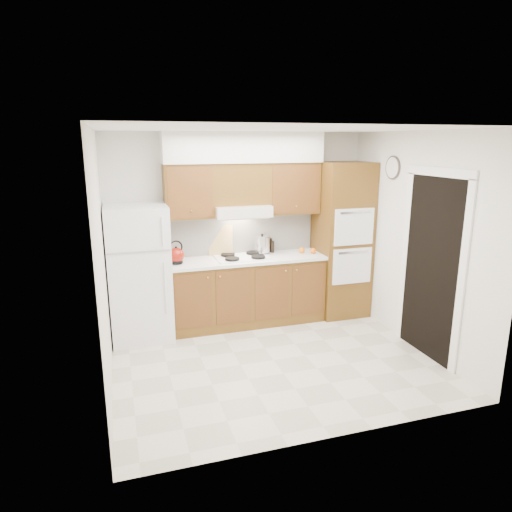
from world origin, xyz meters
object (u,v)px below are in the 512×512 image
(fridge, at_px, (139,273))
(stock_pot, at_px, (262,244))
(kettle, at_px, (176,255))
(oven_cabinet, at_px, (342,240))

(fridge, bearing_deg, stock_pot, 6.75)
(fridge, bearing_deg, kettle, 1.63)
(fridge, distance_m, kettle, 0.51)
(stock_pot, bearing_deg, kettle, -171.28)
(oven_cabinet, bearing_deg, kettle, -179.48)
(kettle, relative_size, stock_pot, 0.92)
(fridge, relative_size, stock_pot, 7.79)
(oven_cabinet, distance_m, stock_pot, 1.16)
(fridge, distance_m, oven_cabinet, 2.86)
(kettle, bearing_deg, stock_pot, 4.93)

